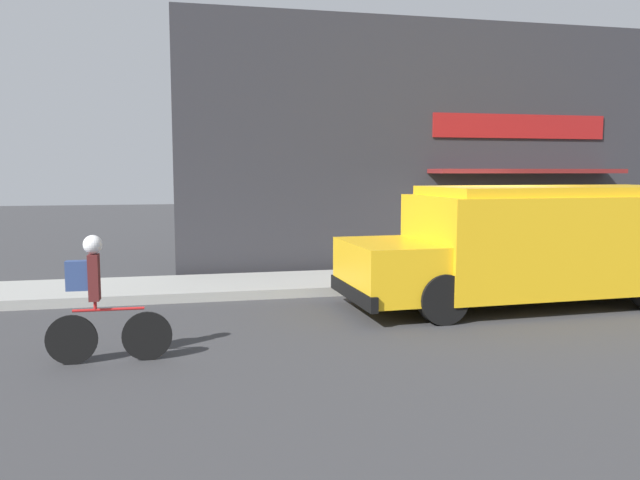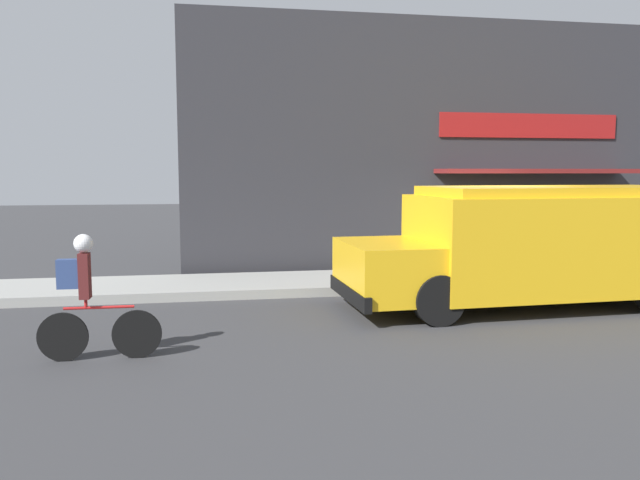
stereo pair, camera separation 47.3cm
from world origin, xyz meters
TOP-DOWN VIEW (x-y plane):
  - ground_plane at (0.00, 0.00)m, footprint 70.00×70.00m
  - sidewalk at (0.00, 1.03)m, footprint 28.00×2.06m
  - storefront at (0.08, 2.42)m, footprint 12.05×1.04m
  - school_bus at (0.22, -1.39)m, footprint 6.37×2.76m
  - cyclist at (-6.89, -3.34)m, footprint 1.50×0.23m
  - trash_bin at (2.23, 1.04)m, footprint 0.62×0.62m

SIDE VIEW (x-z plane):
  - ground_plane at x=0.00m, z-range 0.00..0.00m
  - sidewalk at x=0.00m, z-range 0.00..0.18m
  - trash_bin at x=2.23m, z-range 0.18..0.94m
  - cyclist at x=-6.89m, z-range 0.02..1.60m
  - school_bus at x=0.22m, z-range 0.06..2.14m
  - storefront at x=0.08m, z-range -0.01..5.78m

